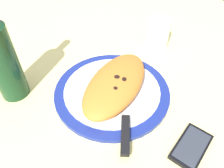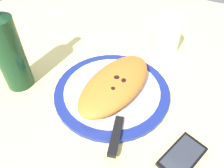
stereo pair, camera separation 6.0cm
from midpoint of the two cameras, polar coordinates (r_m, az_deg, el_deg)
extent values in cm
cube|color=#E5D684|center=(63.15, -2.70, -3.36)|extent=(150.00, 150.00, 3.00)
cylinder|color=navy|center=(61.60, -2.76, -2.06)|extent=(32.38, 32.38, 1.22)
cylinder|color=white|center=(61.05, -2.79, -1.57)|extent=(26.94, 26.94, 0.30)
ellipsoid|color=orange|center=(58.97, -1.91, 0.16)|extent=(28.61, 16.39, 5.15)
ellipsoid|color=black|center=(54.72, -2.36, -1.26)|extent=(2.74, 2.65, 0.80)
ellipsoid|color=black|center=(56.71, -0.04, 0.86)|extent=(2.68, 2.23, 0.88)
ellipsoid|color=black|center=(57.35, -1.67, 1.63)|extent=(3.04, 2.94, 0.92)
cube|color=silver|center=(64.88, -7.70, 1.87)|extent=(11.66, 1.31, 0.40)
cube|color=silver|center=(60.29, -11.04, -2.87)|extent=(4.08, 2.34, 0.40)
cube|color=silver|center=(58.50, 0.75, -3.67)|extent=(13.29, 5.20, 0.40)
cube|color=black|center=(51.10, 0.08, -13.34)|extent=(10.45, 4.75, 1.20)
cube|color=black|center=(53.56, 17.01, -15.68)|extent=(12.58, 9.45, 1.00)
cube|color=#2D333D|center=(53.08, 17.15, -15.36)|extent=(11.01, 8.14, 0.16)
cylinder|color=silver|center=(78.10, 9.68, 12.92)|extent=(7.93, 7.93, 9.99)
cylinder|color=silver|center=(78.99, 9.53, 11.89)|extent=(7.29, 7.29, 6.22)
cylinder|color=#14381E|center=(62.66, -28.98, 4.43)|extent=(7.52, 7.52, 20.84)
camera|label=1|loc=(0.03, -92.87, -2.85)|focal=34.91mm
camera|label=2|loc=(0.03, 87.13, 2.85)|focal=34.91mm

